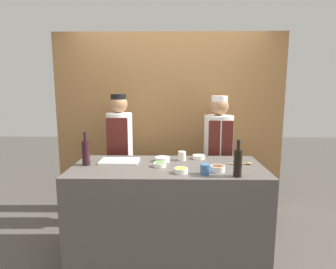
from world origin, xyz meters
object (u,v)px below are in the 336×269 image
sauce_bowl_white (162,159)px  sauce_bowl_green (160,164)px  cutting_board (120,161)px  cup_blue (205,169)px  sauce_bowl_yellow (181,170)px  bottle_soy (238,162)px  cup_cream (182,156)px  bottle_wine (86,152)px  sauce_bowl_brown (218,168)px  chef_left (120,154)px  chef_right (218,156)px  wooden_spoon (243,164)px  sauce_bowl_purple (199,157)px

sauce_bowl_white → sauce_bowl_green: bearing=-95.3°
sauce_bowl_white → cutting_board: (-0.43, -0.03, -0.02)m
cup_blue → sauce_bowl_yellow: bearing=173.1°
bottle_soy → cup_cream: (-0.45, 0.54, -0.08)m
bottle_wine → cup_cream: size_ratio=3.50×
sauce_bowl_white → sauce_bowl_brown: size_ratio=1.10×
sauce_bowl_white → bottle_wine: size_ratio=0.45×
sauce_bowl_green → bottle_soy: bearing=-23.1°
cutting_board → bottle_soy: bearing=-22.4°
chef_left → bottle_wine: bearing=-106.2°
sauce_bowl_green → cup_blue: bearing=-28.8°
sauce_bowl_white → cup_cream: size_ratio=1.57×
sauce_bowl_green → chef_right: (0.67, 0.74, -0.10)m
sauce_bowl_brown → wooden_spoon: bearing=39.2°
sauce_bowl_yellow → sauce_bowl_white: 0.44m
sauce_bowl_purple → bottle_wine: 1.16m
cutting_board → cup_cream: 0.64m
bottle_soy → chef_right: bearing=90.1°
chef_right → bottle_wine: bearing=-153.8°
sauce_bowl_yellow → cup_cream: size_ratio=1.26×
sauce_bowl_white → chef_right: chef_right is taller
bottle_wine → chef_left: bearing=73.8°
sauce_bowl_purple → sauce_bowl_white: bearing=-163.2°
wooden_spoon → chef_left: size_ratio=0.14×
bottle_wine → wooden_spoon: bottle_wine is taller
bottle_soy → cup_blue: bottle_soy is taller
bottle_wine → bottle_soy: bearing=-13.6°
bottle_wine → cutting_board: bearing=20.4°
sauce_bowl_yellow → cutting_board: (-0.62, 0.36, -0.02)m
bottle_soy → wooden_spoon: 0.42m
bottle_wine → chef_left: (0.20, 0.69, -0.18)m
sauce_bowl_white → cup_blue: cup_blue is taller
sauce_bowl_purple → wooden_spoon: 0.47m
sauce_bowl_purple → wooden_spoon: bearing=-27.9°
sauce_bowl_purple → wooden_spoon: sauce_bowl_purple is taller
sauce_bowl_white → wooden_spoon: sauce_bowl_white is taller
cutting_board → chef_left: chef_left is taller
sauce_bowl_white → bottle_wine: bottle_wine is taller
bottle_wine → cup_blue: (1.13, -0.27, -0.08)m
sauce_bowl_brown → wooden_spoon: size_ratio=0.60×
sauce_bowl_purple → cup_cream: size_ratio=1.37×
wooden_spoon → chef_left: chef_left is taller
sauce_bowl_brown → bottle_wine: bottle_wine is taller
sauce_bowl_green → sauce_bowl_brown: (0.53, -0.14, 0.01)m
sauce_bowl_brown → wooden_spoon: sauce_bowl_brown is taller
sauce_bowl_purple → sauce_bowl_yellow: (-0.20, -0.51, 0.00)m
wooden_spoon → cup_cream: bearing=165.2°
cup_blue → chef_left: 1.34m
chef_right → cutting_board: bearing=-152.2°
sauce_bowl_green → cup_cream: cup_cream is taller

